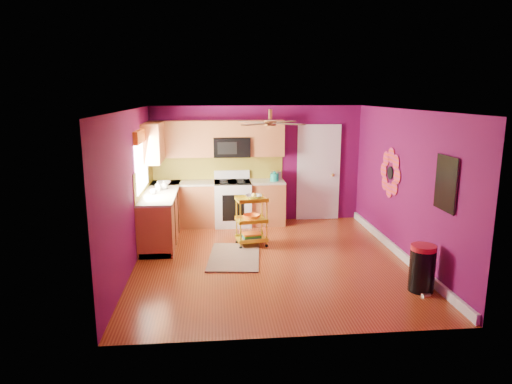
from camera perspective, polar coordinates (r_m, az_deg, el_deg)
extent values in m
plane|color=maroon|center=(7.79, 1.86, -8.46)|extent=(5.00, 5.00, 0.00)
cube|color=#5E0A47|center=(9.89, 0.12, 3.50)|extent=(4.50, 0.04, 2.50)
cube|color=#5E0A47|center=(5.05, 5.48, -5.14)|extent=(4.50, 0.04, 2.50)
cube|color=#5E0A47|center=(7.50, -15.38, 0.24)|extent=(0.04, 5.00, 2.50)
cube|color=#5E0A47|center=(8.03, 18.07, 0.85)|extent=(0.04, 5.00, 2.50)
cube|color=silver|center=(7.29, 2.00, 10.25)|extent=(4.50, 5.00, 0.04)
cube|color=white|center=(8.32, 17.34, -7.14)|extent=(0.05, 4.90, 0.14)
cube|color=#9B522A|center=(8.94, -11.73, -2.95)|extent=(0.60, 2.30, 0.90)
cube|color=#9B522A|center=(9.71, -4.72, -1.53)|extent=(2.80, 0.60, 0.90)
cube|color=beige|center=(8.83, -11.86, 0.00)|extent=(0.63, 2.30, 0.04)
cube|color=beige|center=(9.60, -4.77, 1.20)|extent=(2.80, 0.63, 0.04)
cube|color=black|center=(9.05, -11.62, -5.39)|extent=(0.54, 2.30, 0.10)
cube|color=black|center=(9.81, -4.68, -3.80)|extent=(2.80, 0.54, 0.10)
cube|color=white|center=(9.68, -2.94, -1.48)|extent=(0.76, 0.66, 0.92)
cube|color=black|center=(9.58, -2.97, 1.23)|extent=(0.76, 0.62, 0.03)
cube|color=white|center=(9.84, -3.05, 2.19)|extent=(0.76, 0.06, 0.18)
cube|color=black|center=(9.37, -2.86, -2.00)|extent=(0.45, 0.02, 0.55)
cube|color=#9B522A|center=(9.63, -9.31, 6.55)|extent=(1.32, 0.33, 0.75)
cube|color=#9B522A|center=(9.67, 1.34, 6.73)|extent=(0.72, 0.33, 0.75)
cube|color=#9B522A|center=(9.60, -3.08, 7.90)|extent=(0.76, 0.33, 0.34)
cube|color=#9B522A|center=(9.20, -12.60, 6.16)|extent=(0.33, 1.30, 0.75)
cube|color=black|center=(9.60, -3.05, 5.63)|extent=(0.76, 0.38, 0.40)
cube|color=brown|center=(9.84, -4.81, 3.09)|extent=(2.80, 0.01, 0.51)
cube|color=brown|center=(8.82, -13.81, 1.71)|extent=(0.01, 2.30, 0.51)
cube|color=white|center=(8.47, -14.16, 3.70)|extent=(0.03, 1.20, 1.00)
cube|color=orange|center=(8.41, -14.12, 6.88)|extent=(0.08, 1.35, 0.22)
cube|color=white|center=(10.11, 7.78, 2.29)|extent=(0.85, 0.04, 2.05)
cube|color=white|center=(10.09, 7.80, 2.27)|extent=(0.95, 0.02, 2.15)
sphere|color=#BF8C3F|center=(10.14, 9.61, 2.12)|extent=(0.07, 0.07, 0.07)
cylinder|color=black|center=(8.55, 16.42, 2.30)|extent=(0.01, 0.24, 0.24)
cube|color=#1BB3B1|center=(6.73, 22.72, 0.99)|extent=(0.03, 0.52, 0.72)
cube|color=black|center=(6.73, 22.61, 0.99)|extent=(0.01, 0.56, 0.76)
cylinder|color=#BF8C3F|center=(7.49, 1.80, 9.69)|extent=(0.06, 0.06, 0.16)
cylinder|color=#BF8C3F|center=(7.50, 1.80, 8.62)|extent=(0.20, 0.20, 0.08)
cube|color=#4C2D19|center=(7.80, 3.53, 8.74)|extent=(0.47, 0.47, 0.01)
cube|color=#4C2D19|center=(7.74, -0.45, 8.74)|extent=(0.47, 0.47, 0.01)
cube|color=#4C2D19|center=(7.20, -0.09, 8.48)|extent=(0.47, 0.47, 0.01)
cube|color=#4C2D19|center=(7.27, 4.18, 8.48)|extent=(0.47, 0.47, 0.01)
cube|color=black|center=(7.89, -2.72, -8.09)|extent=(0.99, 1.46, 0.02)
cylinder|color=yellow|center=(8.14, -1.95, -4.11)|extent=(0.02, 0.02, 0.84)
cylinder|color=yellow|center=(8.26, 1.36, -3.88)|extent=(0.02, 0.02, 0.84)
cylinder|color=yellow|center=(8.46, -2.44, -3.48)|extent=(0.02, 0.02, 0.84)
cylinder|color=yellow|center=(8.57, 0.75, -3.27)|extent=(0.02, 0.02, 0.84)
sphere|color=black|center=(8.28, -1.92, -6.98)|extent=(0.06, 0.06, 0.06)
sphere|color=black|center=(8.39, 1.34, -6.71)|extent=(0.06, 0.06, 0.06)
sphere|color=black|center=(8.59, -2.41, -6.26)|extent=(0.06, 0.06, 0.06)
sphere|color=black|center=(8.70, 0.74, -6.01)|extent=(0.06, 0.06, 0.06)
cube|color=yellow|center=(8.25, -0.57, -1.00)|extent=(0.60, 0.48, 0.03)
cube|color=yellow|center=(8.35, -0.57, -3.58)|extent=(0.60, 0.48, 0.03)
cube|color=yellow|center=(8.45, -0.56, -5.91)|extent=(0.60, 0.48, 0.03)
imported|color=beige|center=(8.25, -0.24, -0.63)|extent=(0.34, 0.34, 0.07)
sphere|color=yellow|center=(8.25, -0.24, -0.47)|extent=(0.10, 0.10, 0.10)
imported|color=orange|center=(8.33, -0.57, -3.16)|extent=(0.35, 0.35, 0.10)
cube|color=navy|center=(8.44, -0.56, -5.69)|extent=(0.35, 0.29, 0.04)
cube|color=#267233|center=(8.43, -0.56, -5.45)|extent=(0.35, 0.29, 0.03)
cube|color=orange|center=(8.42, -0.56, -5.24)|extent=(0.35, 0.29, 0.03)
cylinder|color=black|center=(6.94, 20.03, -9.21)|extent=(0.43, 0.43, 0.61)
cylinder|color=#A91826|center=(6.83, 20.23, -6.56)|extent=(0.35, 0.35, 0.07)
cube|color=beige|center=(6.90, 20.48, -11.95)|extent=(0.13, 0.09, 0.03)
cylinder|color=#149786|center=(9.62, 2.32, 1.85)|extent=(0.18, 0.18, 0.16)
sphere|color=#149786|center=(9.60, 2.32, 2.44)|extent=(0.06, 0.06, 0.06)
cube|color=beige|center=(9.78, 2.52, 2.08)|extent=(0.22, 0.15, 0.18)
imported|color=#EA3F72|center=(8.85, -12.16, 0.77)|extent=(0.09, 0.09, 0.19)
imported|color=white|center=(8.96, -11.43, 0.86)|extent=(0.13, 0.13, 0.16)
imported|color=white|center=(9.41, -11.39, 1.09)|extent=(0.27, 0.27, 0.07)
imported|color=white|center=(8.56, -12.72, 0.04)|extent=(0.12, 0.12, 0.10)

